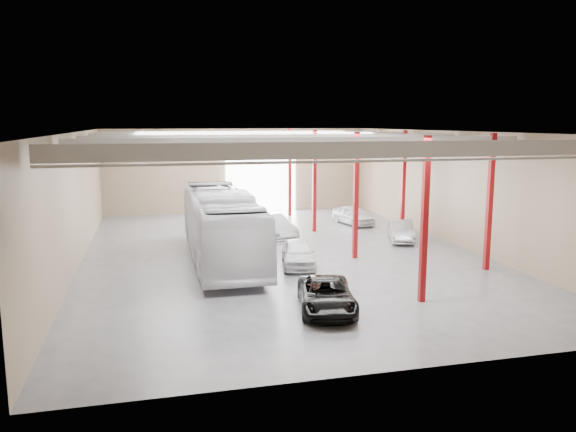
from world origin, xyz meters
name	(u,v)px	position (x,y,z in m)	size (l,w,h in m)	color
depot_shell	(281,167)	(0.13, 0.48, 4.98)	(22.12, 32.12, 7.06)	#504F55
coach_bus	(221,225)	(-3.50, -0.66, 1.94)	(3.25, 13.90, 3.87)	silver
black_sedan	(326,295)	(-0.48, -10.15, 0.64)	(2.14, 4.64, 1.29)	black
car_row_a	(298,253)	(0.24, -3.00, 0.71)	(1.67, 4.15, 1.41)	silver
car_row_b	(272,226)	(0.46, 4.50, 0.77)	(1.64, 4.69, 1.55)	#A5A5AA
car_row_c	(239,213)	(-0.78, 10.53, 0.77)	(2.15, 5.29, 1.53)	slate
car_right_near	(401,231)	(8.30, 1.58, 0.66)	(1.40, 4.01, 1.32)	#A0A0A4
car_right_far	(353,215)	(7.41, 7.93, 0.69)	(1.63, 4.06, 1.38)	silver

